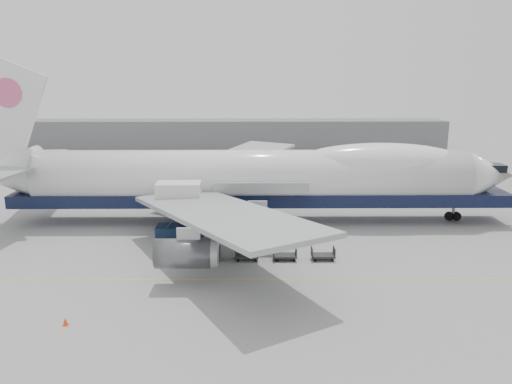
{
  "coord_description": "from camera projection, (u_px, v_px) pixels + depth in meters",
  "views": [
    {
      "loc": [
        -0.1,
        -47.46,
        18.17
      ],
      "look_at": [
        0.38,
        6.0,
        5.17
      ],
      "focal_mm": 35.0,
      "sensor_mm": 36.0,
      "label": 1
    }
  ],
  "objects": [
    {
      "name": "ground",
      "position": [
        253.0,
        256.0,
        50.41
      ],
      "size": [
        260.0,
        260.0,
        0.0
      ],
      "primitive_type": "plane",
      "color": "gray",
      "rests_on": "ground"
    },
    {
      "name": "apron_line",
      "position": [
        253.0,
        280.0,
        44.58
      ],
      "size": [
        60.0,
        0.15,
        0.01
      ],
      "primitive_type": "cube",
      "color": "gold",
      "rests_on": "ground"
    },
    {
      "name": "hangar",
      "position": [
        210.0,
        135.0,
        117.51
      ],
      "size": [
        110.0,
        8.0,
        7.0
      ],
      "primitive_type": "cube",
      "color": "slate",
      "rests_on": "ground"
    },
    {
      "name": "airliner",
      "position": [
        258.0,
        177.0,
        60.74
      ],
      "size": [
        67.0,
        55.3,
        19.98
      ],
      "color": "white",
      "rests_on": "ground"
    },
    {
      "name": "catering_truck",
      "position": [
        179.0,
        206.0,
        55.77
      ],
      "size": [
        5.37,
        3.8,
        6.17
      ],
      "rotation": [
        0.0,
        0.0,
        0.02
      ],
      "color": "#172846",
      "rests_on": "ground"
    },
    {
      "name": "traffic_cone",
      "position": [
        65.0,
        322.0,
        36.54
      ],
      "size": [
        0.41,
        0.41,
        0.61
      ],
      "rotation": [
        0.0,
        0.0,
        -0.01
      ],
      "color": "#F1440C",
      "rests_on": "ground"
    },
    {
      "name": "dolly_0",
      "position": [
        170.0,
        255.0,
        49.07
      ],
      "size": [
        2.3,
        1.35,
        1.3
      ],
      "color": "#2D2D30",
      "rests_on": "ground"
    },
    {
      "name": "dolly_1",
      "position": [
        208.0,
        255.0,
        49.1
      ],
      "size": [
        2.3,
        1.35,
        1.3
      ],
      "color": "#2D2D30",
      "rests_on": "ground"
    },
    {
      "name": "dolly_2",
      "position": [
        247.0,
        255.0,
        49.14
      ],
      "size": [
        2.3,
        1.35,
        1.3
      ],
      "color": "#2D2D30",
      "rests_on": "ground"
    },
    {
      "name": "dolly_3",
      "position": [
        285.0,
        255.0,
        49.17
      ],
      "size": [
        2.3,
        1.35,
        1.3
      ],
      "color": "#2D2D30",
      "rests_on": "ground"
    },
    {
      "name": "dolly_4",
      "position": [
        323.0,
        255.0,
        49.2
      ],
      "size": [
        2.3,
        1.35,
        1.3
      ],
      "color": "#2D2D30",
      "rests_on": "ground"
    }
  ]
}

